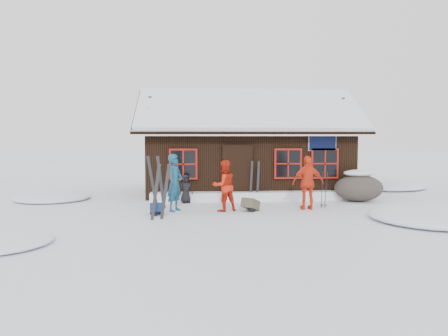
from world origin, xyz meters
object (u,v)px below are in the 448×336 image
Objects in this scene: skier_orange_right at (308,183)px; backpack_olive at (251,206)px; skier_teal at (175,183)px; skier_orange_left at (224,186)px; backpack_blue at (156,211)px; ski_poles at (324,190)px; skier_crouched at (186,189)px; boulder at (359,187)px; ski_pair_left at (160,192)px.

backpack_olive is at bearing 3.36° from skier_orange_right.
skier_teal reaches higher than skier_orange_right.
backpack_blue is at bearing -8.85° from skier_orange_left.
ski_poles is at bearing -58.62° from skier_teal.
backpack_blue is at bearing 5.74° from skier_orange_right.
backpack_olive is (2.92, 0.47, 0.02)m from backpack_blue.
skier_orange_left is 1.60× the size of skier_crouched.
skier_teal reaches higher than skier_crouched.
ski_pair_left reaches higher than boulder.
skier_crouched is 0.57× the size of boulder.
boulder is at bearing -49.02° from skier_teal.
skier_orange_right is at bearing -144.81° from boulder.
skier_teal is 3.71× the size of backpack_blue.
ski_pair_left is 2.99× the size of backpack_olive.
backpack_olive is at bearing -63.57° from skier_crouched.
boulder is 1.08× the size of ski_pair_left.
skier_crouched is (0.32, 1.71, -0.40)m from skier_teal.
skier_orange_right is (2.72, 0.14, 0.06)m from skier_orange_left.
skier_crouched is (-3.95, 1.68, -0.37)m from skier_orange_right.
skier_orange_left reaches higher than ski_poles.
ski_pair_left reaches higher than skier_crouched.
skier_teal is 1.78m from skier_crouched.
skier_orange_left is at bearing -148.52° from backpack_olive.
skier_teal is at bearing -149.64° from backpack_olive.
ski_poles is (4.59, -1.32, 0.08)m from skier_crouched.
ski_poles is at bearing -142.85° from boulder.
ski_pair_left is 3.05m from backpack_olive.
ski_pair_left reaches higher than ski_poles.
backpack_olive reaches higher than backpack_blue.
skier_orange_right is at bearing 160.31° from skier_orange_left.
skier_crouched reaches higher than backpack_blue.
skier_teal is 1.46× the size of ski_poles.
skier_orange_right is 4.31m from skier_crouched.
skier_orange_left is 2.96× the size of backpack_olive.
skier_orange_right reaches higher than ski_pair_left.
ski_pair_left is (-0.35, -1.36, -0.13)m from skier_teal.
backpack_olive is at bearing 154.89° from skier_orange_left.
skier_orange_left is 0.93× the size of skier_orange_right.
skier_orange_left is 2.25m from backpack_blue.
skier_crouched is 1.85× the size of backpack_olive.
ski_poles is 2.27× the size of backpack_olive.
ski_poles is 5.56m from backpack_blue.
skier_orange_right is at bearing -62.85° from skier_teal.
skier_orange_right is 1.40× the size of ski_poles.
ski_pair_left is 3.36× the size of backpack_blue.
boulder is 7.49m from backpack_blue.
skier_orange_right is 0.80m from ski_poles.
backpack_blue is (-7.12, -2.29, -0.39)m from boulder.
ski_pair_left is at bearing -167.53° from skier_teal.
skier_orange_right is 3.19× the size of backpack_olive.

